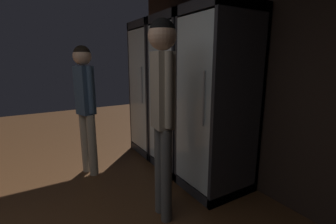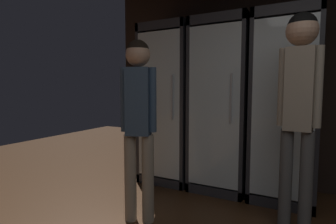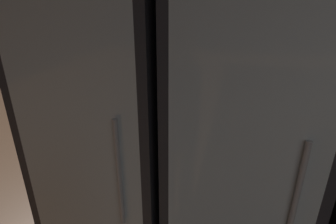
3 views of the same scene
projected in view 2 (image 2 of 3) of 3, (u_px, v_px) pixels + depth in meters
The scene contains 5 objects.
cooler_far_left at pixel (173, 106), 3.40m from camera, with size 0.63×0.69×1.94m.
cooler_left at pixel (223, 107), 3.09m from camera, with size 0.63×0.69×1.94m.
cooler_center at pixel (285, 110), 2.78m from camera, with size 0.63×0.69×1.94m.
shopper_near at pixel (138, 112), 2.25m from camera, with size 0.30×0.22×1.57m.
shopper_far at pixel (299, 94), 2.00m from camera, with size 0.31×0.23×1.73m.
Camera 2 is at (-0.50, -0.34, 1.16)m, focal length 28.19 mm.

